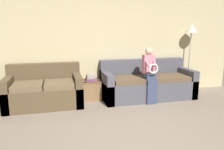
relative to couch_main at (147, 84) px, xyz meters
The scene contains 7 objects.
wall_back 1.45m from the couch_main, 153.29° to the left, with size 7.16×0.06×2.55m.
couch_main is the anchor object (origin of this frame).
couch_side 2.40m from the couch_main, behind, with size 1.60×0.91×0.89m.
child_left_seated 0.53m from the couch_main, 105.20° to the right, with size 0.27×0.37×1.25m.
side_shelf 1.36m from the couch_main, behind, with size 0.45×0.50×0.46m.
book_stack 1.38m from the couch_main, behind, with size 0.24×0.28×0.14m.
floor_lamp 1.78m from the couch_main, 11.15° to the left, with size 0.33×0.33×1.78m.
Camera 1 is at (-1.11, -2.44, 1.62)m, focal length 35.00 mm.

